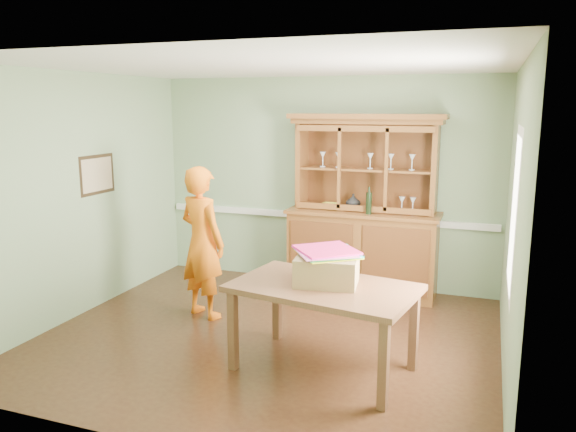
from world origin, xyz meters
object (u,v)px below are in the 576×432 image
at_px(person, 202,242).
at_px(cardboard_box, 327,270).
at_px(dining_table, 324,295).
at_px(china_hutch, 363,232).

bearing_deg(person, cardboard_box, 175.68).
bearing_deg(dining_table, person, 162.93).
height_order(cardboard_box, person, person).
bearing_deg(china_hutch, dining_table, -86.40).
bearing_deg(cardboard_box, person, 154.93).
relative_size(china_hutch, dining_table, 1.31).
distance_m(dining_table, cardboard_box, 0.22).
height_order(china_hutch, cardboard_box, china_hutch).
xyz_separation_m(cardboard_box, person, (-1.65, 0.77, -0.07)).
relative_size(dining_table, cardboard_box, 3.21).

